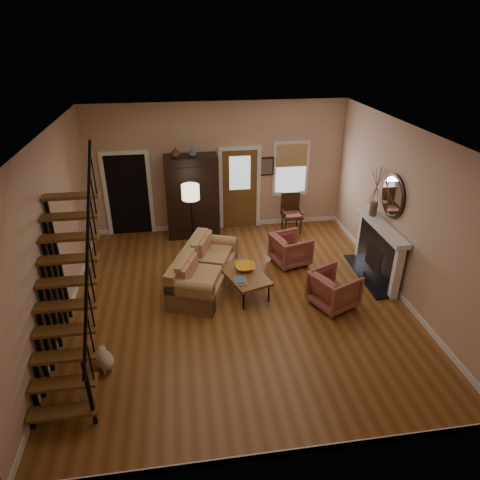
{
  "coord_description": "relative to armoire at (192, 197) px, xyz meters",
  "views": [
    {
      "loc": [
        -1.0,
        -6.98,
        4.95
      ],
      "look_at": [
        0.1,
        0.4,
        1.15
      ],
      "focal_mm": 32.0,
      "sensor_mm": 36.0,
      "label": 1
    }
  ],
  "objects": [
    {
      "name": "room",
      "position": [
        0.29,
        -1.39,
        0.46
      ],
      "size": [
        7.0,
        7.33,
        3.3
      ],
      "color": "brown",
      "rests_on": "ground"
    },
    {
      "name": "staircase",
      "position": [
        -2.08,
        -4.45,
        0.55
      ],
      "size": [
        0.94,
        2.8,
        3.2
      ],
      "primitive_type": null,
      "color": "brown",
      "rests_on": "ground"
    },
    {
      "name": "fireplace",
      "position": [
        3.83,
        -2.65,
        -0.31
      ],
      "size": [
        0.33,
        1.95,
        2.3
      ],
      "color": "black",
      "rests_on": "ground"
    },
    {
      "name": "armoire",
      "position": [
        0.0,
        0.0,
        0.0
      ],
      "size": [
        1.3,
        0.6,
        2.1
      ],
      "primitive_type": null,
      "color": "black",
      "rests_on": "ground"
    },
    {
      "name": "vase_a",
      "position": [
        -0.35,
        -0.1,
        1.17
      ],
      "size": [
        0.24,
        0.24,
        0.25
      ],
      "primitive_type": "imported",
      "color": "#4C2619",
      "rests_on": "armoire"
    },
    {
      "name": "vase_b",
      "position": [
        0.05,
        -0.1,
        1.16
      ],
      "size": [
        0.2,
        0.2,
        0.21
      ],
      "primitive_type": "imported",
      "color": "#334C60",
      "rests_on": "armoire"
    },
    {
      "name": "sofa",
      "position": [
        0.1,
        -2.49,
        -0.65
      ],
      "size": [
        1.64,
        2.36,
        0.81
      ],
      "primitive_type": null,
      "rotation": [
        0.0,
        0.0,
        -0.36
      ],
      "color": "#A97F4D",
      "rests_on": "ground"
    },
    {
      "name": "coffee_table",
      "position": [
        0.86,
        -2.87,
        -0.82
      ],
      "size": [
        1.04,
        1.35,
        0.46
      ],
      "primitive_type": null,
      "rotation": [
        0.0,
        0.0,
        0.33
      ],
      "color": "brown",
      "rests_on": "ground"
    },
    {
      "name": "bowl",
      "position": [
        0.91,
        -2.72,
        -0.54
      ],
      "size": [
        0.41,
        0.41,
        0.1
      ],
      "primitive_type": "imported",
      "color": "orange",
      "rests_on": "coffee_table"
    },
    {
      "name": "books",
      "position": [
        0.74,
        -3.17,
        -0.57
      ],
      "size": [
        0.22,
        0.3,
        0.06
      ],
      "primitive_type": null,
      "color": "beige",
      "rests_on": "coffee_table"
    },
    {
      "name": "armchair_left",
      "position": [
        2.51,
        -3.56,
        -0.69
      ],
      "size": [
        1.04,
        1.03,
        0.72
      ],
      "primitive_type": "imported",
      "rotation": [
        0.0,
        0.0,
        1.99
      ],
      "color": "maroon",
      "rests_on": "ground"
    },
    {
      "name": "armchair_right",
      "position": [
        2.1,
        -1.84,
        -0.7
      ],
      "size": [
        0.95,
        0.94,
        0.71
      ],
      "primitive_type": "imported",
      "rotation": [
        0.0,
        0.0,
        1.84
      ],
      "color": "maroon",
      "rests_on": "ground"
    },
    {
      "name": "floor_lamp",
      "position": [
        -0.07,
        -1.09,
        -0.18
      ],
      "size": [
        0.49,
        0.49,
        1.75
      ],
      "primitive_type": null,
      "rotation": [
        0.0,
        0.0,
        0.25
      ],
      "color": "black",
      "rests_on": "ground"
    },
    {
      "name": "side_chair",
      "position": [
        2.55,
        -0.2,
        -0.54
      ],
      "size": [
        0.54,
        0.54,
        1.02
      ],
      "primitive_type": null,
      "color": "#341E10",
      "rests_on": "ground"
    },
    {
      "name": "dog",
      "position": [
        -1.66,
        -4.7,
        -0.89
      ],
      "size": [
        0.42,
        0.52,
        0.33
      ],
      "primitive_type": null,
      "rotation": [
        0.0,
        0.0,
        0.41
      ],
      "color": "#C7AC88",
      "rests_on": "ground"
    }
  ]
}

